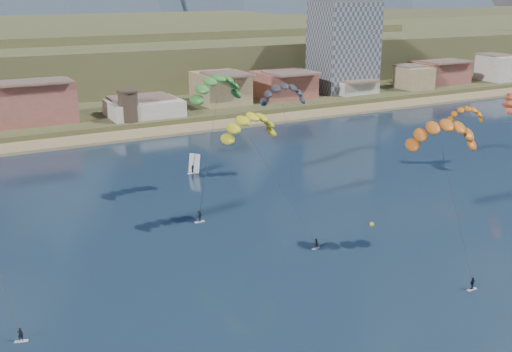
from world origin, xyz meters
The scene contains 13 objects.
ground centered at (0.00, 0.00, 0.00)m, with size 2400.00×2400.00×0.00m, color black.
beach centered at (0.00, 106.00, 0.25)m, with size 2200.00×12.00×0.90m.
foothills centered at (22.39, 232.47, 9.08)m, with size 940.00×210.00×18.00m.
apartment_tower centered at (85.00, 128.00, 17.82)m, with size 20.00×16.00×32.00m.
watchtower centered at (5.00, 114.00, 6.37)m, with size 5.82×5.82×8.60m.
kitesurfer_yellow centered at (1.16, 36.04, 17.29)m, with size 10.61×14.79×21.37m.
kitesurfer_orange centered at (21.20, 16.02, 18.02)m, with size 11.29×16.56×22.17m.
kitesurfer_green centered at (2.91, 52.11, 20.67)m, with size 14.79×13.92×24.48m.
distant_kite_dark centered at (19.30, 56.83, 17.71)m, with size 10.20×6.90×20.72m.
distant_kite_orange centered at (58.93, 47.06, 11.48)m, with size 8.48×7.35×14.62m.
distant_kite_red centered at (64.52, 40.92, 14.71)m, with size 8.49×8.51×17.69m.
windsurfer centered at (4.53, 68.02, 1.28)m, with size 2.31×2.51×4.04m.
buoy centered at (19.08, 27.69, 0.13)m, with size 0.76×0.76×0.76m.
Camera 1 is at (-41.38, -45.52, 37.60)m, focal length 43.15 mm.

